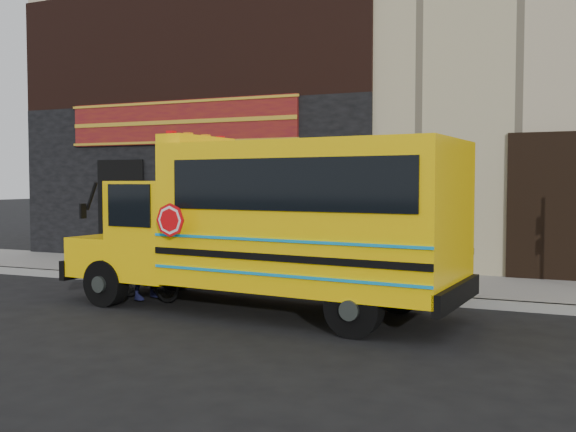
{
  "coord_description": "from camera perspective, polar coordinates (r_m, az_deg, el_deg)",
  "views": [
    {
      "loc": [
        3.82,
        -8.6,
        2.13
      ],
      "look_at": [
        -0.54,
        1.85,
        1.53
      ],
      "focal_mm": 40.0,
      "sensor_mm": 36.0,
      "label": 1
    }
  ],
  "objects": [
    {
      "name": "ground",
      "position": [
        9.65,
        -1.3,
        -9.73
      ],
      "size": [
        120.0,
        120.0,
        0.0
      ],
      "primitive_type": "plane",
      "color": "black",
      "rests_on": "ground"
    },
    {
      "name": "curb",
      "position": [
        12.01,
        3.77,
        -6.84
      ],
      "size": [
        40.0,
        0.2,
        0.15
      ],
      "primitive_type": "cube",
      "color": "gray",
      "rests_on": "ground"
    },
    {
      "name": "building",
      "position": [
        19.85,
        11.31,
        14.57
      ],
      "size": [
        20.0,
        10.7,
        12.0
      ],
      "color": "tan",
      "rests_on": "sidewalk"
    },
    {
      "name": "school_bus",
      "position": [
        10.4,
        -1.06,
        -0.4
      ],
      "size": [
        7.09,
        2.86,
        2.92
      ],
      "color": "black",
      "rests_on": "ground"
    },
    {
      "name": "sidewalk",
      "position": [
        13.42,
        5.86,
        -5.81
      ],
      "size": [
        40.0,
        3.0,
        0.15
      ],
      "primitive_type": "cube",
      "color": "gray",
      "rests_on": "ground"
    },
    {
      "name": "cyclist",
      "position": [
        11.74,
        -12.46,
        -2.68
      ],
      "size": [
        0.6,
        0.79,
        1.96
      ],
      "primitive_type": "imported",
      "rotation": [
        0.0,
        0.0,
        1.38
      ],
      "color": "black",
      "rests_on": "ground"
    },
    {
      "name": "bicycle",
      "position": [
        11.86,
        -12.46,
        -5.0
      ],
      "size": [
        1.69,
        0.79,
        0.98
      ],
      "primitive_type": "imported",
      "rotation": [
        0.0,
        0.0,
        1.36
      ],
      "color": "black",
      "rests_on": "ground"
    }
  ]
}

